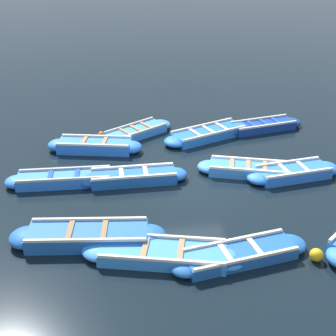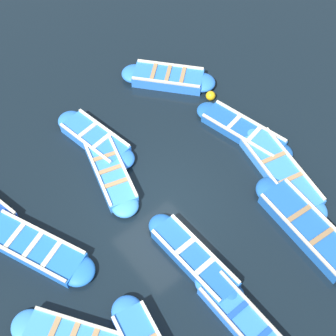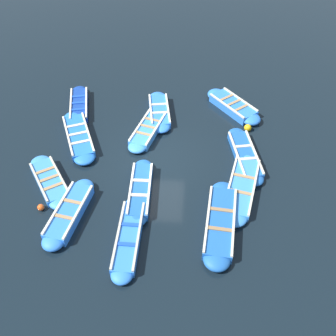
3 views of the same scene
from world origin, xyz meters
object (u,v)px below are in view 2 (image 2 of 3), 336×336
Objects in this scene: boat_tucked at (243,131)px; buoy_orange_near at (211,96)px; boat_far_corner at (111,173)px; boat_end_of_row at (308,228)px; boat_near_quay at (95,139)px; boat_alongside at (248,326)px; boat_bow_out at (34,248)px; boat_centre at (168,78)px; boat_mid_row at (281,171)px; boat_drifting at (194,259)px.

buoy_orange_near is (-1.84, 0.24, 0.01)m from boat_tucked.
boat_end_of_row is (5.06, 3.16, 0.03)m from boat_far_corner.
boat_far_corner is at bearing -15.45° from boat_near_quay.
buoy_orange_near is (-5.53, 1.36, -0.03)m from boat_end_of_row.
boat_alongside is 0.96× the size of boat_bow_out.
boat_far_corner is (-5.91, 0.03, -0.00)m from boat_alongside.
boat_centre reaches higher than boat_bow_out.
boat_far_corner is at bearing -107.71° from boat_tucked.
boat_alongside is 1.07× the size of boat_far_corner.
boat_centre is at bearing -178.77° from boat_mid_row.
boat_tucked is at bearing 72.29° from boat_far_corner.
boat_alongside is 7.84m from buoy_orange_near.
boat_far_corner is 3.13m from boat_bow_out.
boat_drifting is at bearing 46.25° from boat_bow_out.
boat_centre reaches higher than boat_drifting.
boat_far_corner is at bearing -128.59° from boat_mid_row.
boat_centre is 9.49× the size of buoy_orange_near.
boat_end_of_row is (1.84, -0.88, 0.04)m from boat_mid_row.
boat_near_quay is at bearing -156.69° from boat_end_of_row.
boat_far_corner is 0.84× the size of boat_end_of_row.
boat_far_corner and boat_bow_out have the same top height.
boat_end_of_row is 7.02m from boat_near_quay.
boat_mid_row is at bearing 123.41° from boat_alongside.
boat_far_corner is at bearing -148.01° from boat_end_of_row.
boat_drifting reaches higher than boat_bow_out.
boat_alongside is at bearing 30.21° from boat_bow_out.
boat_mid_row reaches higher than buoy_orange_near.
boat_near_quay is at bearing -79.60° from boat_centre.
boat_centre reaches higher than boat_mid_row.
boat_mid_row is (5.26, 0.11, -0.04)m from boat_centre.
boat_tucked is at bearing 6.04° from boat_centre.
boat_centre is 7.50m from boat_bow_out.
boat_mid_row is 1.01× the size of boat_end_of_row.
boat_near_quay reaches higher than boat_bow_out.
boat_centre is at bearing -173.96° from boat_tucked.
boat_tucked is at bearing 163.07° from boat_end_of_row.
boat_far_corner is 4.42m from boat_centre.
boat_far_corner is 5.17m from boat_mid_row.
boat_near_quay is 0.95× the size of boat_drifting.
boat_bow_out is at bearing -149.79° from boat_alongside.
boat_bow_out is (2.76, -6.98, -0.03)m from boat_centre.
boat_end_of_row is at bearing 55.04° from boat_bow_out.
boat_far_corner is 4.55m from buoy_orange_near.
boat_alongside is 1.00× the size of boat_tucked.
boat_near_quay is (-7.30, 0.41, 0.00)m from boat_alongside.
boat_alongside reaches higher than boat_tucked.
boat_bow_out reaches higher than boat_tucked.
boat_mid_row is at bearing 1.23° from boat_centre.
boat_drifting is (3.74, 0.11, 0.01)m from boat_far_corner.
boat_drifting is at bearing -46.42° from buoy_orange_near.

